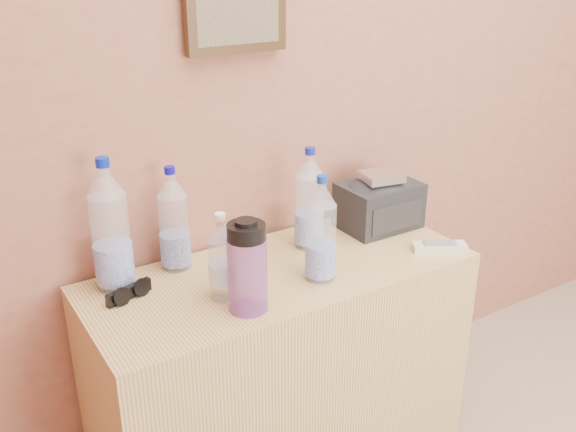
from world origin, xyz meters
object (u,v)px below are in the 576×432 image
object	(u,v)px
nalgene_bottle	(247,266)
foil_packet	(381,176)
pet_large_a	(111,232)
sunglasses	(129,292)
pet_small	(222,262)
ac_remote	(439,247)
toiletry_bag	(379,202)
dresser	(282,371)
pet_large_b	(174,224)
pet_large_c	(309,204)
pet_large_d	(321,234)

from	to	relation	value
nalgene_bottle	foil_packet	xyz separation A→B (m)	(0.60, 0.21, 0.06)
pet_large_a	sunglasses	size ratio (longest dim) A/B	2.73
pet_small	foil_packet	bearing A→B (deg)	11.20
ac_remote	foil_packet	world-z (taller)	foil_packet
pet_small	toiletry_bag	world-z (taller)	pet_small
sunglasses	toiletry_bag	xyz separation A→B (m)	(0.85, 0.02, 0.07)
dresser	pet_large_a	xyz separation A→B (m)	(-0.43, 0.16, 0.51)
pet_large_a	ac_remote	size ratio (longest dim) A/B	2.26
pet_large_b	ac_remote	distance (m)	0.80
pet_large_b	sunglasses	world-z (taller)	pet_large_b
dresser	pet_large_c	bearing A→B (deg)	30.26
pet_large_b	toiletry_bag	xyz separation A→B (m)	(0.67, -0.08, -0.05)
pet_small	ac_remote	xyz separation A→B (m)	(0.68, -0.10, -0.09)
pet_small	nalgene_bottle	size ratio (longest dim) A/B	0.97
pet_large_b	pet_small	distance (m)	0.23
dresser	pet_small	xyz separation A→B (m)	(-0.21, -0.05, 0.45)
dresser	pet_large_c	size ratio (longest dim) A/B	3.56
pet_large_c	pet_small	world-z (taller)	pet_large_c
dresser	nalgene_bottle	distance (m)	0.52
pet_large_d	nalgene_bottle	size ratio (longest dim) A/B	1.23
pet_large_d	nalgene_bottle	bearing A→B (deg)	-171.41
pet_large_b	pet_large_c	distance (m)	0.41
pet_large_c	sunglasses	xyz separation A→B (m)	(-0.58, -0.01, -0.12)
pet_large_d	nalgene_bottle	distance (m)	0.25
pet_large_d	foil_packet	bearing A→B (deg)	26.10
dresser	sunglasses	world-z (taller)	sunglasses
pet_large_c	pet_small	size ratio (longest dim) A/B	1.32
pet_large_a	pet_large_c	distance (m)	0.59
nalgene_bottle	ac_remote	xyz separation A→B (m)	(0.65, -0.01, -0.11)
pet_large_c	toiletry_bag	world-z (taller)	pet_large_c
dresser	ac_remote	world-z (taller)	ac_remote
pet_large_d	foil_packet	world-z (taller)	pet_large_d
pet_small	toiletry_bag	size ratio (longest dim) A/B	0.96
foil_packet	ac_remote	bearing A→B (deg)	-75.98
pet_large_b	sunglasses	size ratio (longest dim) A/B	2.26
pet_large_d	nalgene_bottle	xyz separation A→B (m)	(-0.25, -0.04, -0.01)
pet_large_b	pet_large_c	world-z (taller)	pet_large_c
dresser	pet_large_c	xyz separation A→B (m)	(0.16, 0.09, 0.49)
pet_large_b	foil_packet	bearing A→B (deg)	-8.81
pet_large_b	pet_large_d	size ratio (longest dim) A/B	1.01
pet_large_c	nalgene_bottle	xyz separation A→B (m)	(-0.34, -0.23, -0.02)
toiletry_bag	foil_packet	xyz separation A→B (m)	(-0.01, -0.02, 0.10)
nalgene_bottle	toiletry_bag	bearing A→B (deg)	20.45
dresser	pet_large_d	size ratio (longest dim) A/B	3.71
pet_large_b	pet_large_a	bearing A→B (deg)	-173.74
dresser	foil_packet	xyz separation A→B (m)	(0.42, 0.07, 0.53)
pet_large_b	pet_small	size ratio (longest dim) A/B	1.27
ac_remote	pet_large_b	bearing A→B (deg)	-174.78
nalgene_bottle	sunglasses	xyz separation A→B (m)	(-0.24, 0.21, -0.10)
pet_small	dresser	bearing A→B (deg)	13.60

